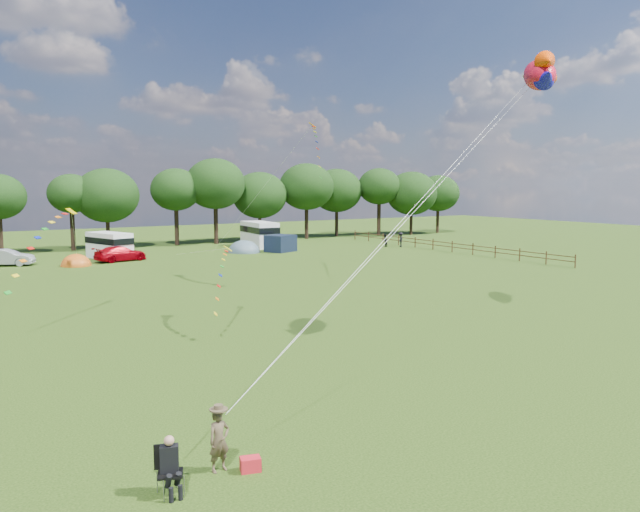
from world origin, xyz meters
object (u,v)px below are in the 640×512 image
kite_flyer (219,441)px  walker_b (400,239)px  tent_orange (76,266)px  tent_greyblue (244,252)px  car_b (7,258)px  fish_kite (541,74)px  car_c (121,254)px  walker_a (385,240)px  campervan_c (109,245)px  campervan_d (260,233)px  camp_chair (169,459)px

kite_flyer → walker_b: walker_b is taller
walker_b → tent_orange: bearing=-40.2°
tent_greyblue → walker_b: 18.21m
car_b → fish_kite: fish_kite is taller
walker_b → car_c: bearing=-43.1°
car_c → tent_greyblue: size_ratio=1.26×
tent_orange → walker_a: (33.57, -1.07, 0.72)m
campervan_c → walker_b: 31.73m
car_c → campervan_c: (-0.37, 2.66, 0.65)m
car_c → fish_kite: bearing=-179.7°
car_c → tent_greyblue: (13.08, 0.85, -0.69)m
car_b → campervan_c: 9.11m
campervan_d → walker_a: campervan_d is taller
tent_orange → camp_chair: bearing=-97.9°
campervan_d → kite_flyer: campervan_d is taller
campervan_d → tent_greyblue: (-3.94, -4.25, -1.54)m
car_b → walker_a: 39.02m
car_b → walker_a: (38.79, -4.24, -0.00)m
car_b → walker_b: 40.54m
car_b → campervan_c: bearing=-61.6°
car_b → tent_orange: car_b is taller
camp_chair → walker_b: bearing=66.7°
car_b → tent_orange: size_ratio=1.45×
car_b → tent_greyblue: bearing=-69.2°
tent_orange → camp_chair: 44.69m
tent_orange → tent_greyblue: (17.30, 2.15, -0.00)m
campervan_c → kite_flyer: 48.53m
campervan_d → camp_chair: (-27.34, -50.67, -0.71)m
tent_greyblue → kite_flyer: (-21.96, -45.96, 0.77)m
campervan_d → tent_orange: 22.23m
car_b → tent_greyblue: size_ratio=1.12×
kite_flyer → walker_b: size_ratio=0.92×
campervan_d → car_c: bearing=110.0°
campervan_c → kite_flyer: size_ratio=3.52×
tent_greyblue → walker_a: 16.61m
tent_greyblue → fish_kite: bearing=-93.8°
car_b → kite_flyer: 46.99m
campervan_d → camp_chair: 57.58m
kite_flyer → walker_b: (39.64, 41.66, 0.07)m
tent_greyblue → walker_a: size_ratio=2.55×
car_c → kite_flyer: (-8.88, -45.11, 0.09)m
car_c → campervan_d: size_ratio=0.78×
camp_chair → fish_kite: bearing=39.0°
campervan_d → tent_greyblue: size_ratio=1.61×
campervan_d → fish_kite: fish_kite is taller
kite_flyer → fish_kite: size_ratio=0.40×
car_b → walker_b: walker_b is taller
walker_a → fish_kite: bearing=41.0°
car_c → walker_b: (30.76, -3.45, 0.16)m
camp_chair → walker_a: bearing=68.4°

